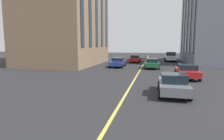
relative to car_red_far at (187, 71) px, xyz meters
name	(u,v)px	position (x,y,z in m)	size (l,w,h in m)	color
lane_centre_line	(137,75)	(1.27, 4.90, -0.70)	(80.00, 0.16, 0.01)	#D8C64C
car_red_far	(187,71)	(0.00, 0.00, 0.00)	(4.40, 1.95, 1.37)	#B21E1E
car_green_parked_b	(152,63)	(7.41, 3.39, 0.00)	(4.40, 1.95, 1.37)	#1E6038
car_blue_trailing	(118,62)	(7.94, 8.40, 0.00)	(4.40, 1.95, 1.37)	navy
car_grey_oncoming	(173,84)	(-6.65, 1.89, 0.00)	(3.90, 1.89, 1.40)	slate
car_red_parked_a	(135,59)	(16.03, 6.68, 0.00)	(4.40, 1.95, 1.37)	#B21E1E
car_white_near	(170,57)	(19.71, 0.00, 0.27)	(4.70, 2.14, 1.88)	silver
building_left_near	(66,0)	(10.35, 17.69, 9.88)	(15.67, 10.70, 21.15)	#846B51
building_right_near	(211,24)	(18.19, -6.60, 6.28)	(16.11, 8.12, 13.96)	slate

